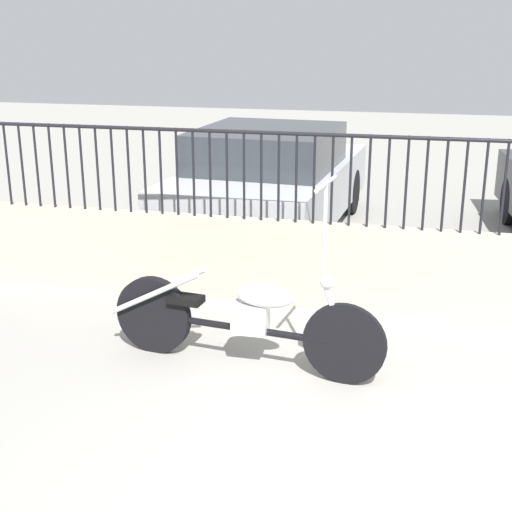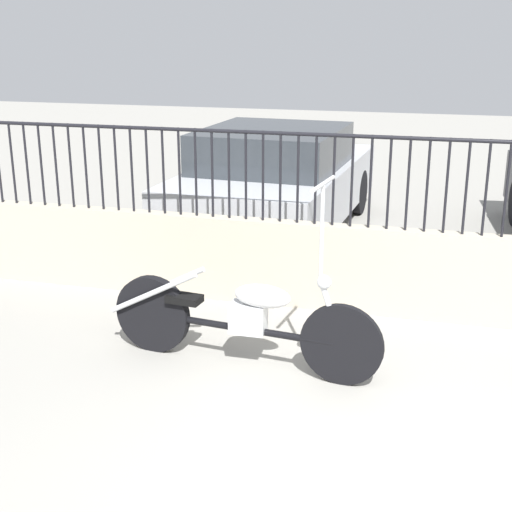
# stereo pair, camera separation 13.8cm
# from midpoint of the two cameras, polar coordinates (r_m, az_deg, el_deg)

# --- Properties ---
(ground_plane) EXTENTS (40.00, 40.00, 0.00)m
(ground_plane) POSITION_cam_midpoint_polar(r_m,az_deg,el_deg) (4.32, 10.44, -19.48)
(ground_plane) COLOR gray
(low_wall) EXTENTS (9.22, 0.18, 0.83)m
(low_wall) POSITION_cam_midpoint_polar(r_m,az_deg,el_deg) (6.77, 12.33, -1.38)
(low_wall) COLOR #B2A893
(low_wall) RESTS_ON ground_plane
(fence_railing) EXTENTS (9.22, 0.04, 0.85)m
(fence_railing) POSITION_cam_midpoint_polar(r_m,az_deg,el_deg) (6.52, 12.89, 6.69)
(fence_railing) COLOR black
(fence_railing) RESTS_ON low_wall
(motorcycle_black) EXTENTS (2.29, 0.56, 1.56)m
(motorcycle_black) POSITION_cam_midpoint_polar(r_m,az_deg,el_deg) (5.66, -2.56, -4.82)
(motorcycle_black) COLOR black
(motorcycle_black) RESTS_ON ground_plane
(car_silver) EXTENTS (2.10, 4.13, 1.39)m
(car_silver) POSITION_cam_midpoint_polar(r_m,az_deg,el_deg) (9.37, 0.72, 6.12)
(car_silver) COLOR black
(car_silver) RESTS_ON ground_plane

